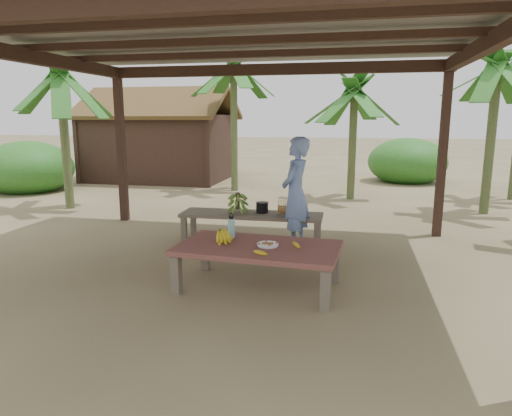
% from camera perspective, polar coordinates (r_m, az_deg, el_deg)
% --- Properties ---
extents(ground, '(80.00, 80.00, 0.00)m').
position_cam_1_polar(ground, '(5.96, -2.34, -7.50)').
color(ground, brown).
rests_on(ground, ground).
extents(pavilion, '(6.60, 5.60, 2.95)m').
position_cam_1_polar(pavilion, '(5.70, -2.76, 19.96)').
color(pavilion, black).
rests_on(pavilion, ground).
extents(work_table, '(1.87, 1.12, 0.50)m').
position_cam_1_polar(work_table, '(5.16, 0.28, -5.39)').
color(work_table, brown).
rests_on(work_table, ground).
extents(bench, '(2.21, 0.65, 0.45)m').
position_cam_1_polar(bench, '(7.11, -0.57, -1.09)').
color(bench, brown).
rests_on(bench, ground).
extents(ripe_banana_bunch, '(0.30, 0.27, 0.16)m').
position_cam_1_polar(ripe_banana_bunch, '(5.28, -4.55, -3.40)').
color(ripe_banana_bunch, yellow).
rests_on(ripe_banana_bunch, work_table).
extents(plate, '(0.24, 0.24, 0.04)m').
position_cam_1_polar(plate, '(5.11, 1.47, -4.61)').
color(plate, white).
rests_on(plate, work_table).
extents(loose_banana_front, '(0.17, 0.08, 0.04)m').
position_cam_1_polar(loose_banana_front, '(4.80, 0.55, -5.62)').
color(loose_banana_front, yellow).
rests_on(loose_banana_front, work_table).
extents(loose_banana_side, '(0.12, 0.16, 0.04)m').
position_cam_1_polar(loose_banana_side, '(5.10, 5.06, -4.62)').
color(loose_banana_side, yellow).
rests_on(loose_banana_side, work_table).
extents(water_flask, '(0.08, 0.08, 0.30)m').
position_cam_1_polar(water_flask, '(5.46, -3.11, -2.43)').
color(water_flask, '#3DB5C1').
rests_on(water_flask, work_table).
extents(green_banana_stalk, '(0.30, 0.30, 0.34)m').
position_cam_1_polar(green_banana_stalk, '(7.12, -2.29, 0.74)').
color(green_banana_stalk, '#598C2D').
rests_on(green_banana_stalk, bench).
extents(cooking_pot, '(0.19, 0.19, 0.16)m').
position_cam_1_polar(cooking_pot, '(7.13, 0.78, 0.04)').
color(cooking_pot, black).
rests_on(cooking_pot, bench).
extents(skewer_rack, '(0.18, 0.08, 0.24)m').
position_cam_1_polar(skewer_rack, '(6.95, 3.34, 0.08)').
color(skewer_rack, '#A57F47').
rests_on(skewer_rack, bench).
extents(woman, '(0.51, 0.67, 1.65)m').
position_cam_1_polar(woman, '(6.70, 4.96, 1.84)').
color(woman, '#7591DD').
rests_on(woman, ground).
extents(hut, '(4.40, 3.43, 2.85)m').
position_cam_1_polar(hut, '(14.73, -11.69, 7.85)').
color(hut, black).
rests_on(hut, ground).
extents(banana_plant_ne, '(1.80, 1.80, 3.13)m').
position_cam_1_polar(banana_plant_ne, '(10.20, 27.87, 14.09)').
color(banana_plant_ne, '#596638').
rests_on(banana_plant_ne, ground).
extents(banana_plant_n, '(1.80, 1.80, 2.78)m').
position_cam_1_polar(banana_plant_n, '(11.02, 12.18, 12.98)').
color(banana_plant_n, '#596638').
rests_on(banana_plant_n, ground).
extents(banana_plant_nw, '(1.80, 1.80, 3.47)m').
position_cam_1_polar(banana_plant_nw, '(12.12, -2.82, 16.24)').
color(banana_plant_nw, '#596638').
rests_on(banana_plant_nw, ground).
extents(banana_plant_w, '(1.80, 1.80, 3.01)m').
position_cam_1_polar(banana_plant_w, '(10.45, -23.23, 13.71)').
color(banana_plant_w, '#596638').
rests_on(banana_plant_w, ground).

